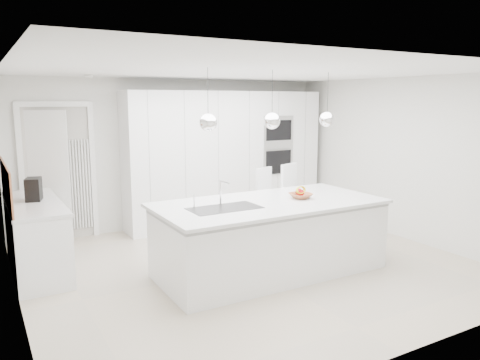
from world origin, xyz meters
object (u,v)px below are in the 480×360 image
island_base (271,239)px  fruit_bowl (301,196)px  espresso_machine (34,189)px  bar_stool_right (294,204)px  bar_stool_left (269,207)px

island_base → fruit_bowl: fruit_bowl is taller
espresso_machine → island_base: bearing=-16.4°
fruit_bowl → bar_stool_right: size_ratio=0.24×
fruit_bowl → bar_stool_left: size_ratio=0.25×
island_base → espresso_machine: size_ratio=9.76×
island_base → bar_stool_right: (1.01, 0.88, 0.16)m
espresso_machine → bar_stool_left: size_ratio=0.25×
fruit_bowl → espresso_machine: bearing=152.4°
island_base → bar_stool_left: (0.61, 0.98, 0.14)m
fruit_bowl → bar_stool_left: bar_stool_left is taller
fruit_bowl → bar_stool_right: bar_stool_right is taller
fruit_bowl → bar_stool_left: 1.05m
espresso_machine → bar_stool_left: (3.14, -0.59, -0.47)m
island_base → bar_stool_left: bearing=58.0°
bar_stool_left → fruit_bowl: bearing=-120.5°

